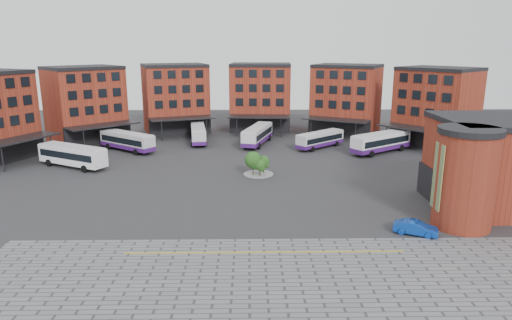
{
  "coord_description": "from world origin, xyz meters",
  "views": [
    {
      "loc": [
        0.61,
        -52.84,
        18.85
      ],
      "look_at": [
        1.53,
        5.01,
        4.0
      ],
      "focal_mm": 32.0,
      "sensor_mm": 36.0,
      "label": 1
    }
  ],
  "objects_px": {
    "tree_island": "(257,163)",
    "blue_car": "(416,228)",
    "bus_c": "(198,133)",
    "bus_e": "(320,139)",
    "bus_f": "(381,142)",
    "bus_d": "(257,135)",
    "bus_a": "(72,154)",
    "bus_b": "(127,141)"
  },
  "relations": [
    {
      "from": "bus_a",
      "to": "bus_b",
      "type": "bearing_deg",
      "value": 1.55
    },
    {
      "from": "bus_e",
      "to": "bus_f",
      "type": "bearing_deg",
      "value": 28.17
    },
    {
      "from": "bus_b",
      "to": "blue_car",
      "type": "relative_size",
      "value": 2.58
    },
    {
      "from": "bus_b",
      "to": "bus_a",
      "type": "bearing_deg",
      "value": -170.38
    },
    {
      "from": "bus_b",
      "to": "bus_e",
      "type": "height_order",
      "value": "bus_b"
    },
    {
      "from": "bus_a",
      "to": "tree_island",
      "type": "bearing_deg",
      "value": -71.27
    },
    {
      "from": "bus_d",
      "to": "bus_e",
      "type": "xyz_separation_m",
      "value": [
        11.53,
        -3.31,
        -0.26
      ]
    },
    {
      "from": "bus_c",
      "to": "bus_d",
      "type": "relative_size",
      "value": 0.93
    },
    {
      "from": "bus_e",
      "to": "bus_f",
      "type": "relative_size",
      "value": 0.8
    },
    {
      "from": "tree_island",
      "to": "bus_e",
      "type": "distance_m",
      "value": 21.53
    },
    {
      "from": "blue_car",
      "to": "tree_island",
      "type": "bearing_deg",
      "value": 59.73
    },
    {
      "from": "bus_c",
      "to": "bus_e",
      "type": "bearing_deg",
      "value": -20.9
    },
    {
      "from": "tree_island",
      "to": "blue_car",
      "type": "bearing_deg",
      "value": -54.11
    },
    {
      "from": "bus_d",
      "to": "bus_a",
      "type": "bearing_deg",
      "value": -134.27
    },
    {
      "from": "tree_island",
      "to": "blue_car",
      "type": "relative_size",
      "value": 1.01
    },
    {
      "from": "bus_f",
      "to": "blue_car",
      "type": "distance_m",
      "value": 36.24
    },
    {
      "from": "bus_f",
      "to": "blue_car",
      "type": "bearing_deg",
      "value": -44.78
    },
    {
      "from": "bus_d",
      "to": "tree_island",
      "type": "bearing_deg",
      "value": -74.55
    },
    {
      "from": "tree_island",
      "to": "blue_car",
      "type": "xyz_separation_m",
      "value": [
        15.69,
        -21.68,
        -1.18
      ]
    },
    {
      "from": "bus_c",
      "to": "bus_f",
      "type": "distance_m",
      "value": 34.51
    },
    {
      "from": "tree_island",
      "to": "bus_f",
      "type": "bearing_deg",
      "value": 32.21
    },
    {
      "from": "tree_island",
      "to": "blue_car",
      "type": "height_order",
      "value": "tree_island"
    },
    {
      "from": "bus_f",
      "to": "blue_car",
      "type": "xyz_separation_m",
      "value": [
        -6.47,
        -35.63,
        -1.22
      ]
    },
    {
      "from": "bus_a",
      "to": "bus_e",
      "type": "xyz_separation_m",
      "value": [
        40.7,
        12.89,
        -0.41
      ]
    },
    {
      "from": "bus_a",
      "to": "bus_e",
      "type": "distance_m",
      "value": 42.69
    },
    {
      "from": "tree_island",
      "to": "bus_f",
      "type": "relative_size",
      "value": 0.36
    },
    {
      "from": "bus_f",
      "to": "tree_island",
      "type": "bearing_deg",
      "value": -92.27
    },
    {
      "from": "bus_d",
      "to": "blue_car",
      "type": "height_order",
      "value": "bus_d"
    },
    {
      "from": "bus_a",
      "to": "bus_b",
      "type": "distance_m",
      "value": 12.44
    },
    {
      "from": "bus_b",
      "to": "bus_d",
      "type": "xyz_separation_m",
      "value": [
        23.52,
        5.12,
        0.07
      ]
    },
    {
      "from": "bus_d",
      "to": "bus_c",
      "type": "bearing_deg",
      "value": -173.23
    },
    {
      "from": "bus_b",
      "to": "bus_d",
      "type": "bearing_deg",
      "value": -41.06
    },
    {
      "from": "bus_e",
      "to": "tree_island",
      "type": "bearing_deg",
      "value": -74.6
    },
    {
      "from": "bus_b",
      "to": "bus_c",
      "type": "height_order",
      "value": "bus_b"
    },
    {
      "from": "bus_e",
      "to": "bus_f",
      "type": "distance_m",
      "value": 10.91
    },
    {
      "from": "bus_a",
      "to": "bus_b",
      "type": "relative_size",
      "value": 1.07
    },
    {
      "from": "bus_b",
      "to": "bus_c",
      "type": "distance_m",
      "value": 13.93
    },
    {
      "from": "tree_island",
      "to": "bus_a",
      "type": "relative_size",
      "value": 0.37
    },
    {
      "from": "bus_c",
      "to": "bus_d",
      "type": "xyz_separation_m",
      "value": [
        11.55,
        -2.02,
        0.12
      ]
    },
    {
      "from": "bus_a",
      "to": "bus_f",
      "type": "xyz_separation_m",
      "value": [
        50.87,
        8.97,
        -0.11
      ]
    },
    {
      "from": "tree_island",
      "to": "blue_car",
      "type": "distance_m",
      "value": 26.78
    },
    {
      "from": "bus_f",
      "to": "bus_e",
      "type": "bearing_deg",
      "value": -145.56
    }
  ]
}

